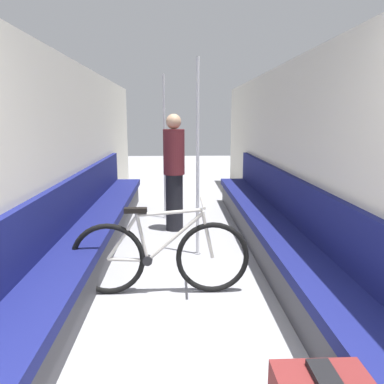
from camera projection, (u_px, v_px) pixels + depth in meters
wall_left at (69, 158)px, 4.37m from camera, size 0.10×9.90×2.28m
wall_right at (294, 157)px, 4.47m from camera, size 0.10×9.90×2.28m
bench_seat_row_left at (93, 230)px, 4.40m from camera, size 0.50×5.78×0.95m
bench_seat_row_right at (272, 228)px, 4.49m from camera, size 0.50×5.78×0.95m
bicycle at (160, 256)px, 3.42m from camera, size 1.63×0.46×0.87m
grab_pole_near at (165, 150)px, 5.89m from camera, size 0.08×0.08×2.26m
grab_pole_far at (198, 162)px, 4.28m from camera, size 0.08×0.08×2.26m
passenger_standing at (174, 171)px, 5.29m from camera, size 0.30×0.30×1.66m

